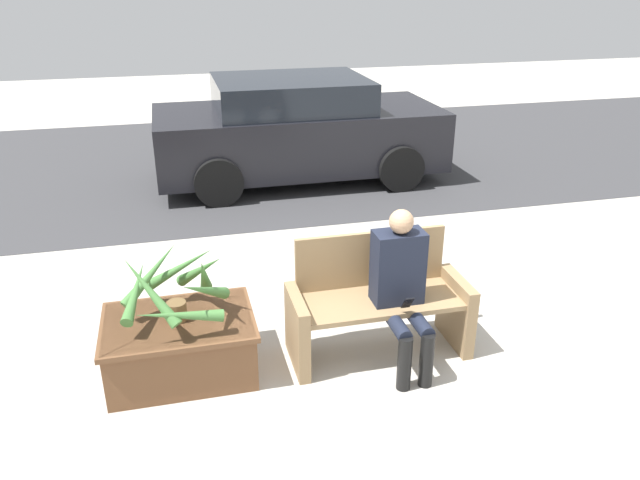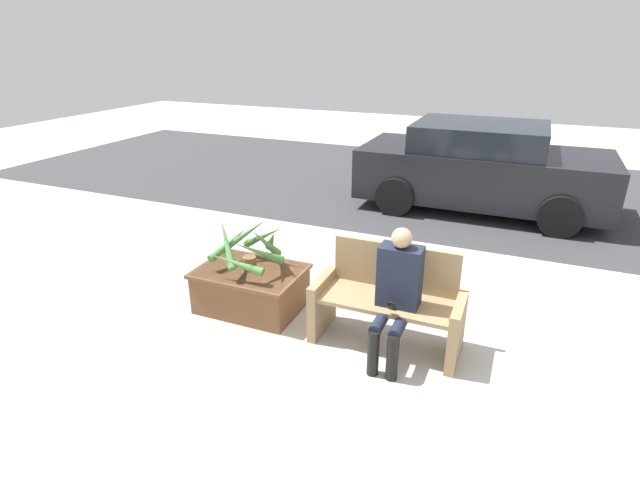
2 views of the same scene
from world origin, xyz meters
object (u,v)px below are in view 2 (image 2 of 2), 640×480
planter_box (251,287)px  bench (388,303)px  parked_car (481,167)px  person_seated (397,289)px  potted_plant (250,246)px

planter_box → bench: bearing=-1.8°
bench → parked_car: size_ratio=0.35×
person_seated → potted_plant: size_ratio=1.52×
person_seated → parked_car: 4.73m
planter_box → parked_car: parked_car is taller
planter_box → parked_car: bearing=67.6°
planter_box → parked_car: 4.87m
potted_plant → parked_car: parked_car is taller
bench → potted_plant: (-1.53, 0.05, 0.32)m
parked_car → person_seated: bearing=-92.3°
planter_box → potted_plant: bearing=21.9°
bench → planter_box: size_ratio=1.26×
person_seated → planter_box: size_ratio=1.11×
person_seated → planter_box: 1.73m
planter_box → parked_car: size_ratio=0.28×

